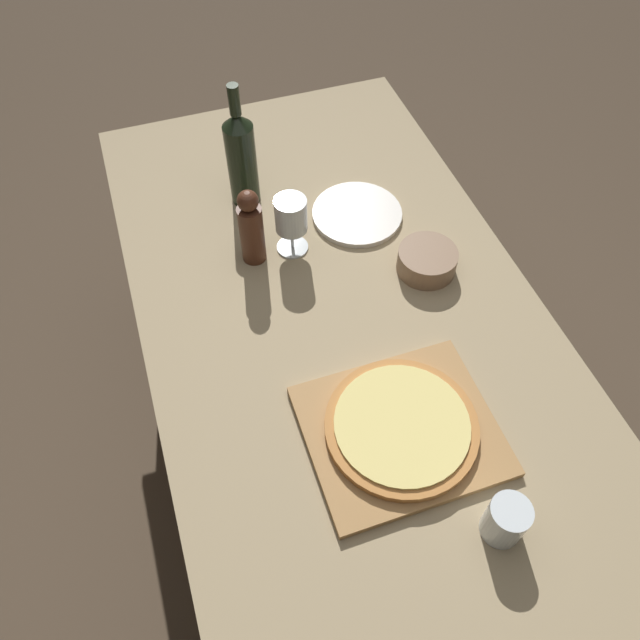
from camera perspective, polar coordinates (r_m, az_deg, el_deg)
name	(u,v)px	position (r m, az deg, el deg)	size (l,w,h in m)	color
ground_plane	(340,460)	(2.06, 1.85, -12.72)	(12.00, 12.00, 0.00)	#4C3D2D
dining_table	(347,346)	(1.48, 2.51, -2.40)	(0.91, 1.79, 0.74)	#9E8966
cutting_board	(400,430)	(1.28, 7.36, -9.99)	(0.38, 0.33, 0.02)	#A87A47
pizza	(401,426)	(1.26, 7.46, -9.57)	(0.31, 0.31, 0.02)	#BC7A3D
wine_bottle	(241,157)	(1.62, -7.21, 14.56)	(0.08, 0.08, 0.34)	black
pepper_mill	(251,228)	(1.49, -6.31, 8.33)	(0.06, 0.06, 0.21)	#4C2819
wine_glass	(291,217)	(1.50, -2.67, 9.40)	(0.08, 0.08, 0.16)	silver
small_bowl	(427,261)	(1.52, 9.75, 5.37)	(0.14, 0.14, 0.06)	#84664C
drinking_tumbler	(506,520)	(1.21, 16.61, -17.13)	(0.08, 0.08, 0.10)	silver
dinner_plate	(357,214)	(1.65, 3.41, 9.67)	(0.23, 0.23, 0.01)	silver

